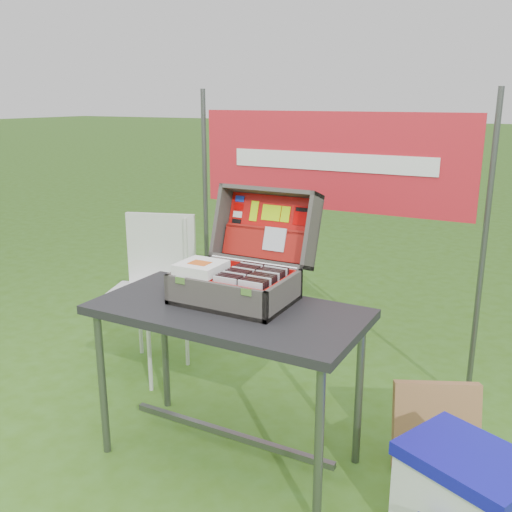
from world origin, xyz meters
The scene contains 95 objects.
ground centered at (0.00, 0.00, 0.00)m, with size 80.00×80.00×0.00m, color #396516.
table centered at (-0.07, 0.07, 0.38)m, with size 1.20×0.60×0.75m, color #272729, non-canonical shape.
table_top centered at (-0.07, 0.07, 0.73)m, with size 1.20×0.60×0.04m, color #272729.
table_leg_fl centered at (-0.61, -0.17, 0.36)m, with size 0.04×0.04×0.71m, color #59595B.
table_leg_fr centered at (0.47, -0.17, 0.36)m, with size 0.04×0.04×0.71m, color #59595B.
table_leg_bl centered at (-0.61, 0.31, 0.36)m, with size 0.04×0.04×0.71m, color #59595B.
table_leg_br centered at (0.47, 0.31, 0.36)m, with size 0.04×0.04×0.71m, color #59595B.
table_brace centered at (-0.07, 0.07, 0.12)m, with size 1.05×0.03×0.03m, color #59595B.
suitcase centered at (-0.09, 0.21, 0.98)m, with size 0.51×0.53×0.46m, color #5D5952, non-canonical shape.
suitcase_base_bottom centered at (-0.09, 0.15, 0.76)m, with size 0.51×0.37×0.02m, color #5D5952.
suitcase_base_wall_front centered at (-0.09, -0.02, 0.82)m, with size 0.51×0.02×0.14m, color #5D5952.
suitcase_base_wall_back centered at (-0.09, 0.33, 0.82)m, with size 0.51×0.02×0.14m, color #5D5952.
suitcase_base_wall_left centered at (-0.33, 0.15, 0.82)m, with size 0.02×0.37×0.14m, color #5D5952.
suitcase_base_wall_right centered at (0.16, 0.15, 0.82)m, with size 0.02×0.37×0.14m, color #5D5952.
suitcase_liner_floor centered at (-0.09, 0.15, 0.78)m, with size 0.47×0.32×0.01m, color red.
suitcase_latch_left centered at (-0.25, -0.03, 0.88)m, with size 0.05×0.01×0.03m, color silver.
suitcase_latch_right centered at (0.08, -0.03, 0.88)m, with size 0.05×0.01×0.03m, color silver.
suitcase_hinge centered at (-0.09, 0.34, 0.89)m, with size 0.02×0.02×0.46m, color silver.
suitcase_lid_back centered at (-0.09, 0.52, 1.02)m, with size 0.51×0.37×0.02m, color #5D5952.
suitcase_lid_rim_far centered at (-0.09, 0.51, 1.21)m, with size 0.51×0.02×0.14m, color #5D5952.
suitcase_lid_rim_near centered at (-0.09, 0.41, 0.88)m, with size 0.51×0.02×0.14m, color #5D5952.
suitcase_lid_rim_left centered at (-0.33, 0.46, 1.04)m, with size 0.02×0.37×0.14m, color #5D5952.
suitcase_lid_rim_right centered at (0.16, 0.46, 1.04)m, with size 0.02×0.37×0.14m, color #5D5952.
suitcase_lid_liner centered at (-0.09, 0.50, 1.03)m, with size 0.47×0.32×0.01m, color red.
suitcase_liner_wall_front centered at (-0.09, 0.00, 0.83)m, with size 0.47×0.01×0.12m, color red.
suitcase_liner_wall_back centered at (-0.09, 0.31, 0.83)m, with size 0.47×0.01×0.12m, color red.
suitcase_liner_wall_left centered at (-0.32, 0.15, 0.83)m, with size 0.01×0.32×0.12m, color red.
suitcase_liner_wall_right centered at (0.15, 0.15, 0.83)m, with size 0.01×0.32×0.12m, color red.
suitcase_lid_pocket centered at (-0.09, 0.46, 0.95)m, with size 0.45×0.15×0.03m, color maroon.
suitcase_pocket_edge centered at (-0.09, 0.48, 1.02)m, with size 0.44×0.02×0.02m, color maroon.
suitcase_pocket_cd centered at (-0.03, 0.45, 0.98)m, with size 0.11×0.11×0.01m, color silver.
lid_sticker_cc_a centered at (-0.27, 0.54, 1.15)m, with size 0.05×0.03×0.00m, color #1933B2.
lid_sticker_cc_b centered at (-0.27, 0.52, 1.11)m, with size 0.05×0.03×0.00m, color #C70100.
lid_sticker_cc_c centered at (-0.27, 0.51, 1.07)m, with size 0.05×0.03×0.00m, color white.
lid_sticker_cc_d centered at (-0.27, 0.50, 1.04)m, with size 0.05×0.03×0.00m, color black.
lid_card_neon_tall centered at (-0.18, 0.52, 1.10)m, with size 0.04×0.10×0.00m, color #B4EF07.
lid_card_neon_main centered at (-0.09, 0.52, 1.10)m, with size 0.10×0.08×0.00m, color #B4EF07.
lid_card_neon_small centered at (-0.01, 0.52, 1.10)m, with size 0.05×0.08×0.00m, color #B4EF07.
lid_sticker_band centered at (0.08, 0.52, 1.10)m, with size 0.09×0.09×0.00m, color #C70100.
lid_sticker_band_bar centered at (0.08, 0.53, 1.13)m, with size 0.08×0.02×0.00m, color black.
cd_left_0 centered at (-0.05, 0.02, 0.84)m, with size 0.11×0.01×0.13m, color silver.
cd_left_1 centered at (-0.05, 0.04, 0.84)m, with size 0.11×0.01×0.13m, color black.
cd_left_2 centered at (-0.05, 0.06, 0.84)m, with size 0.11×0.01×0.13m, color black.
cd_left_3 centered at (-0.05, 0.08, 0.84)m, with size 0.11×0.01×0.13m, color black.
cd_left_4 centered at (-0.05, 0.10, 0.84)m, with size 0.11×0.01×0.13m, color silver.
cd_left_5 centered at (-0.05, 0.12, 0.84)m, with size 0.11×0.01×0.13m, color black.
cd_left_6 centered at (-0.05, 0.14, 0.84)m, with size 0.11×0.01×0.13m, color black.
cd_left_7 centered at (-0.05, 0.16, 0.84)m, with size 0.11×0.01×0.13m, color black.
cd_left_8 centered at (-0.05, 0.18, 0.84)m, with size 0.11×0.01×0.13m, color silver.
cd_left_9 centered at (-0.05, 0.20, 0.84)m, with size 0.11×0.01×0.13m, color black.
cd_left_10 centered at (-0.05, 0.22, 0.84)m, with size 0.11×0.01×0.13m, color black.
cd_left_11 centered at (-0.05, 0.24, 0.84)m, with size 0.11×0.01×0.13m, color black.
cd_left_12 centered at (-0.05, 0.26, 0.84)m, with size 0.11×0.01×0.13m, color silver.
cd_left_13 centered at (-0.05, 0.28, 0.84)m, with size 0.11×0.01×0.13m, color black.
cd_right_0 centered at (0.07, 0.02, 0.84)m, with size 0.11×0.01×0.13m, color silver.
cd_right_1 centered at (0.07, 0.04, 0.84)m, with size 0.11×0.01×0.13m, color black.
cd_right_2 centered at (0.07, 0.06, 0.84)m, with size 0.11×0.01×0.13m, color black.
cd_right_3 centered at (0.07, 0.08, 0.84)m, with size 0.11×0.01×0.13m, color black.
cd_right_4 centered at (0.07, 0.10, 0.84)m, with size 0.11×0.01×0.13m, color silver.
cd_right_5 centered at (0.07, 0.12, 0.84)m, with size 0.11×0.01×0.13m, color black.
cd_right_6 centered at (0.07, 0.14, 0.84)m, with size 0.11×0.01×0.13m, color black.
cd_right_7 centered at (0.07, 0.16, 0.84)m, with size 0.11×0.01×0.13m, color black.
cd_right_8 centered at (0.07, 0.18, 0.84)m, with size 0.11×0.01×0.13m, color silver.
cd_right_9 centered at (0.07, 0.20, 0.84)m, with size 0.11×0.01×0.13m, color black.
cd_right_10 centered at (0.07, 0.22, 0.84)m, with size 0.11×0.01×0.13m, color black.
cd_right_11 centered at (0.07, 0.24, 0.84)m, with size 0.11×0.01×0.13m, color black.
cd_right_12 centered at (0.07, 0.26, 0.84)m, with size 0.11×0.01×0.13m, color silver.
cd_right_13 centered at (0.07, 0.28, 0.84)m, with size 0.11×0.01×0.13m, color black.
songbook_0 centered at (-0.22, 0.09, 0.89)m, with size 0.19×0.19×0.01m, color white.
songbook_1 centered at (-0.22, 0.09, 0.90)m, with size 0.19×0.19×0.01m, color white.
songbook_2 centered at (-0.22, 0.09, 0.90)m, with size 0.19×0.19×0.01m, color white.
songbook_3 centered at (-0.22, 0.09, 0.91)m, with size 0.19×0.19×0.01m, color white.
songbook_4 centered at (-0.22, 0.09, 0.91)m, with size 0.19×0.19×0.01m, color white.
songbook_5 centered at (-0.22, 0.09, 0.92)m, with size 0.19×0.19×0.01m, color white.
songbook_6 centered at (-0.22, 0.09, 0.92)m, with size 0.19×0.19×0.01m, color white.
songbook_7 centered at (-0.22, 0.09, 0.93)m, with size 0.19×0.19×0.01m, color white.
songbook_8 centered at (-0.22, 0.09, 0.93)m, with size 0.19×0.19×0.01m, color white.
songbook_graphic centered at (-0.22, 0.08, 0.94)m, with size 0.09×0.07×0.00m, color #D85919.
cooler centered at (0.99, 0.00, 0.20)m, with size 0.46×0.35×0.40m, color white, non-canonical shape.
cooler_body centered at (0.99, 0.00, 0.17)m, with size 0.44×0.33×0.35m, color white.
cooler_lid centered at (0.99, 0.00, 0.38)m, with size 0.46×0.35×0.05m, color #1212A2.
chair centered at (-0.99, 0.59, 0.48)m, with size 0.44×0.48×0.96m, color silver, non-canonical shape.
chair_seat centered at (-0.99, 0.59, 0.49)m, with size 0.44×0.44×0.03m, color silver.
chair_backrest centered at (-0.99, 0.80, 0.73)m, with size 0.44×0.03×0.46m, color silver.
chair_leg_fl centered at (-1.17, 0.40, 0.25)m, with size 0.02×0.02×0.49m, color silver.
chair_leg_fr centered at (-0.80, 0.40, 0.25)m, with size 0.02×0.02×0.49m, color silver.
chair_leg_bl centered at (-1.17, 0.77, 0.25)m, with size 0.02×0.02×0.49m, color silver.
chair_leg_br centered at (-0.80, 0.77, 0.25)m, with size 0.02×0.02×0.49m, color silver.
chair_upright_left centered at (-1.17, 0.80, 0.72)m, with size 0.02×0.02×0.46m, color silver.
chair_upright_right centered at (-0.80, 0.80, 0.72)m, with size 0.02×0.02×0.46m, color silver.
cardboard_box centered at (0.80, 0.45, 0.20)m, with size 0.39×0.06×0.41m, color #A56D40.
banner_post_left centered at (-0.85, 1.10, 0.85)m, with size 0.03×0.03×1.70m, color #59595B.
banner_post_right centered at (0.85, 1.10, 0.85)m, with size 0.03×0.03×1.70m, color #59595B.
banner centered at (0.00, 1.09, 1.30)m, with size 1.60×0.01×0.55m, color red.
banner_text centered at (0.00, 1.08, 1.30)m, with size 1.20×0.00×0.10m, color white.
Camera 1 is at (1.15, -1.95, 1.64)m, focal length 40.00 mm.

